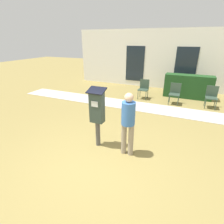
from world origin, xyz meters
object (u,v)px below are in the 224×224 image
object	(u,v)px
parking_meter	(97,110)
outdoor_chair_right	(212,95)
person_standing	(128,120)
outdoor_chair_left	(144,87)
outdoor_chair_middle	(175,92)

from	to	relation	value
parking_meter	outdoor_chair_right	bearing A→B (deg)	55.96
parking_meter	person_standing	bearing A→B (deg)	-3.51
outdoor_chair_left	outdoor_chair_middle	xyz separation A→B (m)	(1.44, -0.20, 0.00)
outdoor_chair_left	outdoor_chair_right	world-z (taller)	same
outdoor_chair_middle	parking_meter	bearing A→B (deg)	-88.10
person_standing	outdoor_chair_left	size ratio (longest dim) A/B	1.76
parking_meter	outdoor_chair_right	world-z (taller)	parking_meter
outdoor_chair_middle	outdoor_chair_right	bearing A→B (deg)	25.35
parking_meter	outdoor_chair_middle	distance (m)	4.59
outdoor_chair_left	parking_meter	bearing A→B (deg)	-91.65
outdoor_chair_left	outdoor_chair_middle	bearing A→B (deg)	-8.46
outdoor_chair_left	outdoor_chair_right	bearing A→B (deg)	-2.55
person_standing	outdoor_chair_right	world-z (taller)	person_standing
parking_meter	outdoor_chair_middle	bearing A→B (deg)	70.37
outdoor_chair_left	person_standing	bearing A→B (deg)	-81.17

